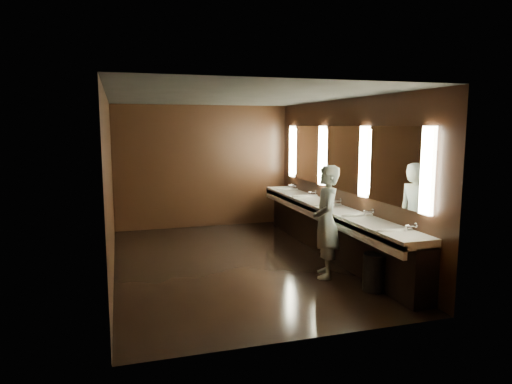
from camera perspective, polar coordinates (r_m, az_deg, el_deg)
floor at (r=7.95m, az=-2.61°, el=-8.77°), size 6.00×6.00×0.00m
ceiling at (r=7.62m, az=-2.75°, el=11.81°), size 4.00×6.00×0.02m
wall_back at (r=10.58m, az=-6.67°, el=3.17°), size 4.00×0.02×2.80m
wall_front at (r=4.84m, az=6.06°, el=-2.81°), size 4.00×0.02×2.80m
wall_left at (r=7.43m, az=-17.81°, el=0.70°), size 0.02×6.00×2.80m
wall_right at (r=8.37m, az=10.72°, el=1.76°), size 0.02×6.00×2.80m
sink_counter at (r=8.43m, az=9.30°, el=-4.40°), size 0.55×5.40×1.01m
mirror_band at (r=8.33m, az=10.66°, el=4.14°), size 0.06×5.03×1.15m
person at (r=7.10m, az=8.75°, el=-3.67°), size 0.61×0.74×1.74m
trash_bin at (r=6.80m, az=14.64°, el=-9.67°), size 0.35×0.35×0.53m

